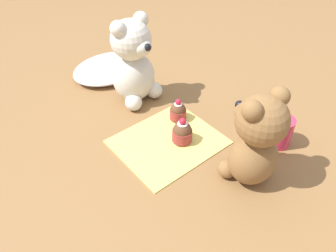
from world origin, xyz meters
The scene contains 8 objects.
ground_plane centered at (0.00, 0.00, 0.00)m, with size 4.00×4.00×0.00m, color olive.
knitted_placemat centered at (0.00, 0.00, 0.00)m, with size 0.26×0.22×0.01m, color #E0D166.
tulle_cloth centered at (0.06, 0.39, 0.02)m, with size 0.25×0.19×0.04m, color silver.
teddy_bear_cream centered at (0.05, 0.21, 0.12)m, with size 0.14×0.14×0.26m.
teddy_bear_tan centered at (0.07, -0.21, 0.12)m, with size 0.12×0.13×0.24m.
cupcake_near_cream_bear centered at (0.08, 0.05, 0.03)m, with size 0.05×0.05×0.06m.
cupcake_near_tan_bear centered at (0.03, -0.02, 0.03)m, with size 0.05×0.05×0.07m.
juice_glass centered at (0.22, -0.18, 0.04)m, with size 0.06×0.06×0.08m, color #DB3356.
Camera 1 is at (-0.39, -0.47, 0.59)m, focal length 35.00 mm.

